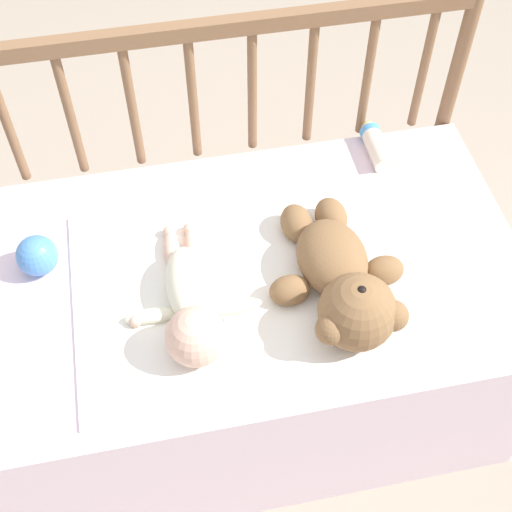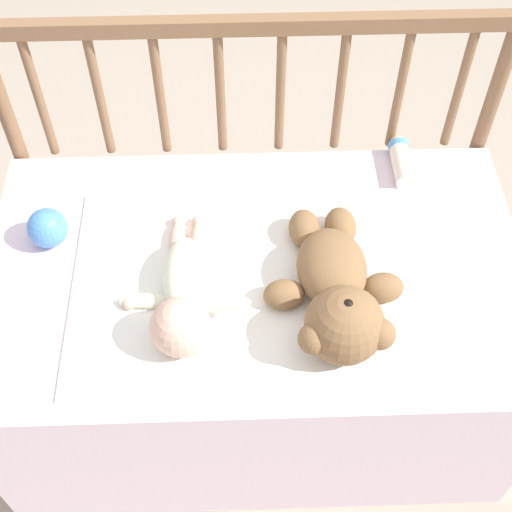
{
  "view_description": "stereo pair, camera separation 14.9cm",
  "coord_description": "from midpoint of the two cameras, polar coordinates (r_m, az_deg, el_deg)",
  "views": [
    {
      "loc": [
        -0.18,
        -0.9,
        1.76
      ],
      "look_at": [
        0.0,
        -0.01,
        0.58
      ],
      "focal_mm": 50.0,
      "sensor_mm": 36.0,
      "label": 1
    },
    {
      "loc": [
        -0.03,
        -0.92,
        1.76
      ],
      "look_at": [
        0.0,
        -0.01,
        0.58
      ],
      "focal_mm": 50.0,
      "sensor_mm": 36.0,
      "label": 2
    }
  ],
  "objects": [
    {
      "name": "crib_rail",
      "position": [
        1.72,
        2.07,
        11.0
      ],
      "size": [
        1.18,
        0.04,
        0.89
      ],
      "color": "brown",
      "rests_on": "ground_plane"
    },
    {
      "name": "baby",
      "position": [
        1.44,
        -2.93,
        -3.41
      ],
      "size": [
        0.28,
        0.38,
        0.12
      ],
      "color": "#EAEACC",
      "rests_on": "crib_mattress"
    },
    {
      "name": "baby_bottle",
      "position": [
        1.77,
        13.94,
        7.33
      ],
      "size": [
        0.05,
        0.16,
        0.05
      ],
      "color": "#F4E5CC",
      "rests_on": "crib_mattress"
    },
    {
      "name": "teddy_bear",
      "position": [
        1.44,
        9.43,
        -3.07
      ],
      "size": [
        0.3,
        0.41,
        0.16
      ],
      "color": "olive",
      "rests_on": "crib_mattress"
    },
    {
      "name": "ground_plane",
      "position": [
        1.99,
        2.16,
        -10.09
      ],
      "size": [
        12.0,
        12.0,
        0.0
      ],
      "primitive_type": "plane",
      "color": "tan"
    },
    {
      "name": "crib_mattress",
      "position": [
        1.76,
        2.41,
        -6.18
      ],
      "size": [
        1.18,
        0.7,
        0.52
      ],
      "color": "silver",
      "rests_on": "ground_plane"
    },
    {
      "name": "blanket",
      "position": [
        1.51,
        3.39,
        -2.44
      ],
      "size": [
        0.81,
        0.53,
        0.01
      ],
      "color": "white",
      "rests_on": "crib_mattress"
    },
    {
      "name": "toy_ball",
      "position": [
        1.6,
        -13.83,
        2.02
      ],
      "size": [
        0.09,
        0.09,
        0.09
      ],
      "color": "#4C8CDB",
      "rests_on": "crib_mattress"
    }
  ]
}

